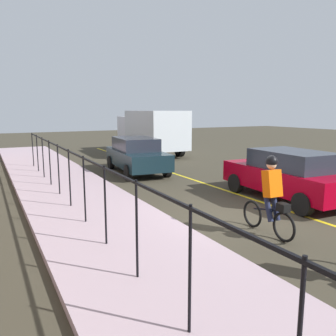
{
  "coord_description": "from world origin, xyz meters",
  "views": [
    {
      "loc": [
        -6.93,
        5.81,
        2.8
      ],
      "look_at": [
        2.47,
        0.75,
        1.0
      ],
      "focal_mm": 36.56,
      "sensor_mm": 36.0,
      "label": 1
    }
  ],
  "objects_px": {
    "box_truck_background": "(151,130)",
    "parked_sedan_rear": "(136,155)",
    "patrol_sedan": "(288,174)",
    "cyclist_lead": "(271,196)"
  },
  "relations": [
    {
      "from": "cyclist_lead",
      "to": "box_truck_background",
      "type": "xyz_separation_m",
      "value": [
        14.47,
        -3.93,
        0.64
      ]
    },
    {
      "from": "cyclist_lead",
      "to": "box_truck_background",
      "type": "relative_size",
      "value": 0.27
    },
    {
      "from": "cyclist_lead",
      "to": "box_truck_background",
      "type": "height_order",
      "value": "box_truck_background"
    },
    {
      "from": "parked_sedan_rear",
      "to": "box_truck_background",
      "type": "xyz_separation_m",
      "value": [
        5.7,
        -3.45,
        0.73
      ]
    },
    {
      "from": "patrol_sedan",
      "to": "parked_sedan_rear",
      "type": "relative_size",
      "value": 0.99
    },
    {
      "from": "cyclist_lead",
      "to": "patrol_sedan",
      "type": "relative_size",
      "value": 0.41
    },
    {
      "from": "parked_sedan_rear",
      "to": "box_truck_background",
      "type": "distance_m",
      "value": 6.7
    },
    {
      "from": "cyclist_lead",
      "to": "parked_sedan_rear",
      "type": "bearing_deg",
      "value": 0.03
    },
    {
      "from": "patrol_sedan",
      "to": "parked_sedan_rear",
      "type": "bearing_deg",
      "value": 22.09
    },
    {
      "from": "box_truck_background",
      "to": "parked_sedan_rear",
      "type": "bearing_deg",
      "value": 151.05
    }
  ]
}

